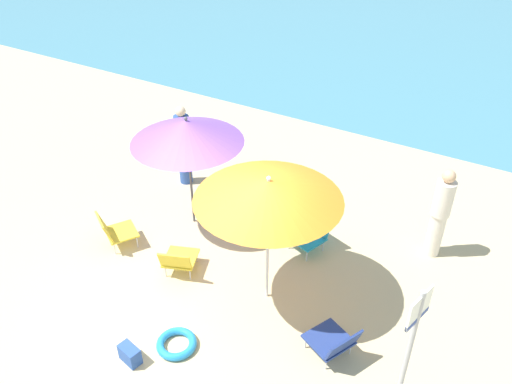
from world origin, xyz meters
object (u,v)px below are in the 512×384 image
umbrella_orange (268,190)px  swim_ring (177,344)px  beach_bag (130,354)px  umbrella_purple (187,131)px  person_b (440,213)px  beach_chair_c (178,259)px  beach_chair_b (311,232)px  person_c (266,205)px  beach_chair_d (334,342)px  person_a (183,145)px  warning_sign (411,344)px  beach_chair_a (114,230)px

umbrella_orange → swim_ring: 2.42m
umbrella_orange → beach_bag: 2.79m
umbrella_purple → person_b: bearing=18.1°
umbrella_orange → beach_chair_c: (-1.42, -0.27, -1.62)m
beach_chair_b → person_c: size_ratio=0.78×
beach_chair_d → beach_bag: (-2.25, -1.40, -0.16)m
umbrella_purple → beach_chair_d: (3.31, -1.47, -1.52)m
swim_ring → beach_chair_d: bearing=25.9°
beach_chair_b → umbrella_orange: bearing=15.6°
umbrella_orange → beach_chair_b: bearing=86.6°
beach_chair_c → beach_chair_d: size_ratio=0.95×
umbrella_orange → person_b: bearing=50.0°
beach_chair_c → person_b: bearing=-73.8°
beach_chair_d → swim_ring: (-1.88, -0.91, -0.23)m
beach_chair_c → beach_chair_d: (2.70, -0.25, -0.01)m
umbrella_purple → person_a: umbrella_purple is taller
umbrella_orange → warning_sign: 2.53m
person_c → swim_ring: size_ratio=1.64×
beach_chair_c → person_c: person_c is taller
umbrella_purple → beach_bag: (1.05, -2.87, -1.68)m
warning_sign → beach_bag: (-3.22, -0.93, -1.20)m
beach_chair_c → warning_sign: warning_sign is taller
umbrella_purple → beach_chair_a: (-0.72, -1.21, -1.47)m
beach_chair_a → umbrella_purple: bearing=1.0°
umbrella_orange → person_c: (-0.84, 1.47, -1.47)m
warning_sign → person_a: bearing=165.0°
beach_chair_b → person_c: 0.94m
umbrella_orange → person_a: (-2.92, 1.94, -1.09)m
beach_chair_b → beach_chair_d: beach_chair_b is taller
person_a → beach_chair_a: bearing=-78.5°
warning_sign → swim_ring: size_ratio=3.80×
beach_chair_c → swim_ring: size_ratio=1.33×
umbrella_purple → person_a: (-0.90, 0.98, -0.98)m
umbrella_orange → person_b: size_ratio=1.33×
person_c → beach_chair_b: bearing=-62.8°
person_b → warning_sign: bearing=25.8°
warning_sign → umbrella_purple: bearing=170.1°
umbrella_orange → beach_bag: umbrella_orange is taller
warning_sign → beach_bag: bearing=-149.3°
beach_chair_c → beach_chair_d: 2.71m
umbrella_purple → beach_chair_c: (0.60, -1.22, -1.51)m
swim_ring → beach_bag: 0.62m
beach_chair_d → person_c: bearing=-18.0°
beach_chair_b → person_a: bearing=-82.1°
beach_bag → person_a: bearing=116.8°
person_a → person_c: 2.16m
beach_chair_b → swim_ring: bearing=5.5°
beach_chair_d → warning_sign: 1.49m
beach_chair_a → beach_chair_d: (4.03, -0.26, -0.05)m
beach_chair_d → swim_ring: size_ratio=1.40×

